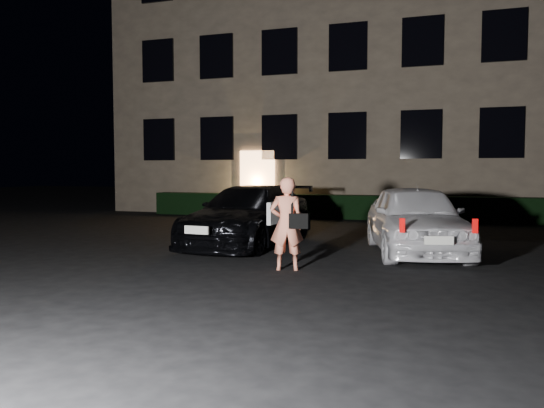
% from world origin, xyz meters
% --- Properties ---
extents(ground, '(80.00, 80.00, 0.00)m').
position_xyz_m(ground, '(0.00, 0.00, 0.00)').
color(ground, black).
rests_on(ground, ground).
extents(building, '(20.00, 8.11, 12.00)m').
position_xyz_m(building, '(-0.00, 14.99, 6.00)').
color(building, brown).
rests_on(building, ground).
extents(hedge, '(15.00, 0.70, 0.85)m').
position_xyz_m(hedge, '(0.00, 10.50, 0.42)').
color(hedge, black).
rests_on(hedge, ground).
extents(sedan, '(2.21, 4.93, 1.38)m').
position_xyz_m(sedan, '(-0.88, 3.13, 0.69)').
color(sedan, black).
rests_on(sedan, ground).
extents(hatch, '(2.70, 4.58, 1.46)m').
position_xyz_m(hatch, '(2.88, 2.98, 0.73)').
color(hatch, white).
rests_on(hatch, ground).
extents(man, '(0.74, 0.54, 1.62)m').
position_xyz_m(man, '(0.86, 0.37, 0.81)').
color(man, '#FF8D6B').
rests_on(man, ground).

